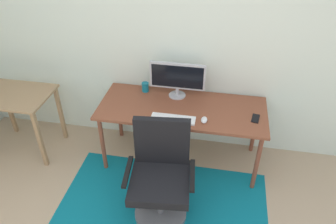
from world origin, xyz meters
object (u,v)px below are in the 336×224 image
at_px(computer_mouse, 204,120).
at_px(coffee_cup, 145,87).
at_px(keyboard, 173,119).
at_px(office_chair, 161,179).
at_px(side_table, 17,104).
at_px(cell_phone, 256,118).
at_px(desk, 182,112).
at_px(monitor, 177,77).

relative_size(computer_mouse, coffee_cup, 1.01).
relative_size(keyboard, office_chair, 0.45).
bearing_deg(side_table, keyboard, -3.37).
height_order(cell_phone, side_table, side_table).
xyz_separation_m(keyboard, side_table, (-1.73, 0.10, -0.10)).
relative_size(office_chair, side_table, 1.28).
distance_m(desk, cell_phone, 0.73).
height_order(computer_mouse, cell_phone, computer_mouse).
distance_m(desk, coffee_cup, 0.51).
bearing_deg(keyboard, cell_phone, 11.37).
relative_size(monitor, keyboard, 1.34).
bearing_deg(keyboard, coffee_cup, 129.77).
height_order(coffee_cup, cell_phone, coffee_cup).
relative_size(coffee_cup, side_table, 0.14).
bearing_deg(monitor, desk, -67.71).
relative_size(desk, office_chair, 1.77).
height_order(desk, monitor, monitor).
bearing_deg(office_chair, computer_mouse, 53.25).
xyz_separation_m(coffee_cup, cell_phone, (1.17, -0.31, -0.05)).
distance_m(coffee_cup, side_table, 1.40).
height_order(monitor, coffee_cup, monitor).
xyz_separation_m(coffee_cup, side_table, (-1.35, -0.36, -0.14)).
xyz_separation_m(computer_mouse, side_table, (-2.03, 0.08, -0.11)).
relative_size(keyboard, cell_phone, 3.07).
bearing_deg(side_table, monitor, 11.01).
xyz_separation_m(monitor, cell_phone, (0.81, -0.28, -0.22)).
height_order(keyboard, side_table, side_table).
height_order(keyboard, coffee_cup, coffee_cup).
distance_m(coffee_cup, office_chair, 1.09).
height_order(computer_mouse, side_table, computer_mouse).
height_order(desk, side_table, side_table).
bearing_deg(side_table, office_chair, -19.62).
distance_m(computer_mouse, cell_phone, 0.50).
height_order(keyboard, office_chair, office_chair).
distance_m(keyboard, coffee_cup, 0.61).
relative_size(coffee_cup, office_chair, 0.11).
bearing_deg(office_chair, monitor, 84.53).
relative_size(keyboard, side_table, 0.57).
bearing_deg(coffee_cup, side_table, -164.94).
bearing_deg(office_chair, cell_phone, 33.65).
xyz_separation_m(computer_mouse, cell_phone, (0.49, 0.13, -0.01)).
height_order(computer_mouse, coffee_cup, coffee_cup).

